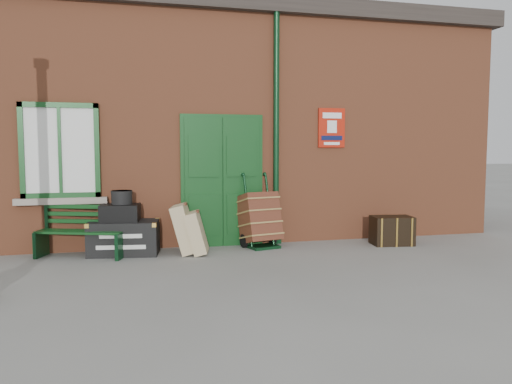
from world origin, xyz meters
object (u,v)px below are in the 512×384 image
object	(u,v)px
porter_trolley	(260,219)
bench	(82,230)
dark_trunk	(392,230)
houdini_trunk	(124,238)

from	to	relation	value
porter_trolley	bench	bearing A→B (deg)	168.18
dark_trunk	bench	bearing A→B (deg)	-175.39
porter_trolley	dark_trunk	bearing A→B (deg)	-23.44
bench	houdini_trunk	world-z (taller)	bench
houdini_trunk	porter_trolley	world-z (taller)	porter_trolley
bench	houdini_trunk	size ratio (longest dim) A/B	1.31
bench	porter_trolley	distance (m)	2.87
bench	dark_trunk	distance (m)	5.18
bench	porter_trolley	xyz separation A→B (m)	(2.87, 0.11, 0.06)
houdini_trunk	dark_trunk	world-z (taller)	houdini_trunk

